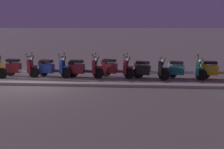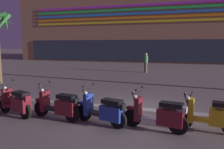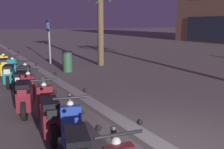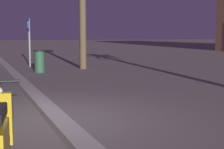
% 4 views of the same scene
% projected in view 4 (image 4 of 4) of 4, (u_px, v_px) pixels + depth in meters
% --- Properties ---
extents(ground_plane, '(200.00, 200.00, 0.00)m').
position_uv_depth(ground_plane, '(41.00, 120.00, 6.35)').
color(ground_plane, slate).
extents(curb_strip, '(60.00, 0.36, 0.12)m').
position_uv_depth(curb_strip, '(55.00, 116.00, 6.44)').
color(curb_strip, '#ADA89E').
rests_on(curb_strip, ground).
extents(crossing_sign, '(0.60, 0.13, 2.40)m').
position_uv_depth(crossing_sign, '(29.00, 37.00, 16.90)').
color(crossing_sign, '#939399').
rests_on(crossing_sign, ground).
extents(litter_bin, '(0.48, 0.48, 0.95)m').
position_uv_depth(litter_bin, '(40.00, 61.00, 14.43)').
color(litter_bin, '#2D5638').
rests_on(litter_bin, ground).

